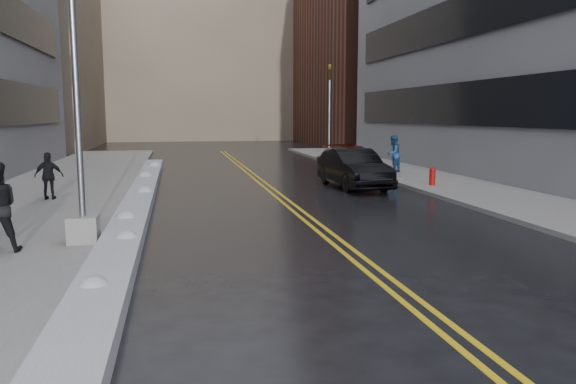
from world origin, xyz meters
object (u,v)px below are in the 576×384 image
pedestrian_d (49,176)px  lamppost (79,136)px  pedestrian_east (393,154)px  car_maroon (352,160)px  car_black (354,169)px  traffic_signal (329,108)px  fire_hydrant (432,175)px

pedestrian_d → lamppost: bearing=109.0°
pedestrian_east → car_maroon: size_ratio=0.37×
car_black → pedestrian_d: bearing=-174.1°
lamppost → traffic_signal: 24.98m
traffic_signal → pedestrian_east: 9.26m
lamppost → pedestrian_east: lamppost is taller
car_maroon → pedestrian_d: bearing=-151.0°
traffic_signal → fire_hydrant: bearing=-88.0°
lamppost → fire_hydrant: bearing=33.0°
lamppost → car_black: lamppost is taller
pedestrian_d → car_black: bearing=-168.8°
lamppost → pedestrian_d: bearing=107.1°
pedestrian_east → car_maroon: bearing=-63.8°
lamppost → pedestrian_east: bearing=46.0°
fire_hydrant → pedestrian_east: (0.32, 5.07, 0.52)m
lamppost → car_black: bearing=43.8°
car_maroon → pedestrian_east: bearing=-27.5°
lamppost → car_black: (9.22, 8.84, -1.73)m
fire_hydrant → car_maroon: car_maroon is taller
lamppost → car_black: 12.89m
car_black → pedestrian_east: bearing=47.8°
fire_hydrant → traffic_signal: 14.30m
fire_hydrant → car_maroon: size_ratio=0.15×
car_black → lamppost: bearing=-139.6°
pedestrian_east → car_black: pedestrian_east is taller
lamppost → traffic_signal: lamppost is taller
lamppost → pedestrian_d: lamppost is taller
traffic_signal → car_maroon: (-1.00, -7.96, -2.69)m
car_black → car_maroon: 5.44m
pedestrian_east → car_maroon: (-1.82, 0.96, -0.35)m
pedestrian_d → car_maroon: bearing=-149.5°
traffic_signal → pedestrian_east: (0.82, -8.93, -2.33)m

